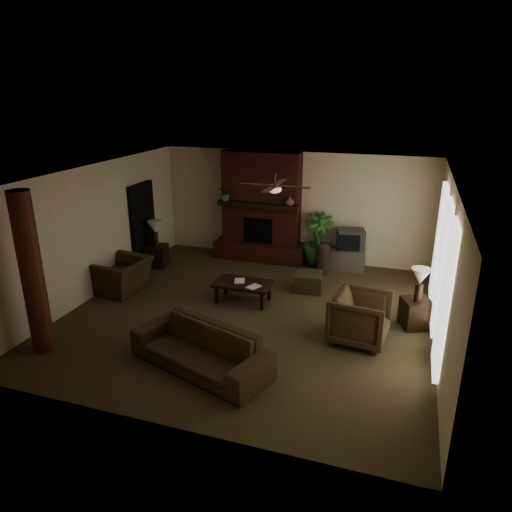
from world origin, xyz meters
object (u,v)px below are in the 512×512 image
(log_column, at_px, (32,274))
(floor_vase, at_px, (323,257))
(floor_plant, at_px, (318,251))
(side_table_left, at_px, (157,256))
(ottoman, at_px, (308,282))
(coffee_table, at_px, (243,285))
(armchair_right, at_px, (360,315))
(sofa, at_px, (200,342))
(armchair_left, at_px, (122,270))
(tv_stand, at_px, (348,259))
(side_table_right, at_px, (416,313))
(lamp_left, at_px, (155,229))
(lamp_right, at_px, (420,279))

(log_column, relative_size, floor_vase, 3.64)
(floor_plant, bearing_deg, floor_vase, -66.00)
(side_table_left, bearing_deg, ottoman, -3.98)
(coffee_table, xyz_separation_m, floor_vase, (1.30, 2.11, 0.06))
(armchair_right, distance_m, coffee_table, 2.68)
(sofa, relative_size, armchair_left, 2.11)
(sofa, bearing_deg, ottoman, 93.82)
(armchair_left, distance_m, side_table_left, 1.62)
(armchair_left, bearing_deg, tv_stand, 127.85)
(floor_plant, height_order, side_table_left, floor_plant)
(sofa, height_order, floor_vase, sofa)
(coffee_table, xyz_separation_m, ottoman, (1.18, 1.01, -0.17))
(sofa, bearing_deg, side_table_left, 146.86)
(log_column, bearing_deg, coffee_table, 48.05)
(side_table_left, bearing_deg, sofa, -52.24)
(sofa, height_order, side_table_left, sofa)
(armchair_left, relative_size, side_table_right, 2.04)
(lamp_left, relative_size, lamp_right, 1.00)
(coffee_table, height_order, floor_vase, floor_vase)
(armchair_left, xyz_separation_m, lamp_left, (-0.03, 1.56, 0.51))
(armchair_right, bearing_deg, log_column, 116.86)
(floor_plant, bearing_deg, armchair_left, -142.32)
(tv_stand, bearing_deg, ottoman, -115.59)
(floor_vase, height_order, side_table_left, floor_vase)
(tv_stand, bearing_deg, floor_vase, -139.38)
(armchair_left, bearing_deg, coffee_table, 101.65)
(floor_plant, bearing_deg, lamp_right, -48.33)
(log_column, xyz_separation_m, ottoman, (3.81, 3.93, -1.20))
(armchair_right, relative_size, tv_stand, 1.17)
(floor_plant, relative_size, lamp_right, 2.08)
(side_table_right, bearing_deg, ottoman, 155.57)
(floor_plant, height_order, side_table_right, floor_plant)
(ottoman, height_order, tv_stand, tv_stand)
(ottoman, relative_size, side_table_right, 1.09)
(armchair_right, height_order, tv_stand, armchair_right)
(armchair_right, distance_m, side_table_right, 1.31)
(armchair_left, height_order, lamp_right, lamp_right)
(armchair_left, height_order, ottoman, armchair_left)
(log_column, relative_size, lamp_left, 4.31)
(sofa, xyz_separation_m, coffee_table, (-0.20, 2.57, -0.09))
(log_column, bearing_deg, lamp_left, 91.95)
(side_table_left, bearing_deg, lamp_left, -62.56)
(sofa, relative_size, ottoman, 3.95)
(log_column, xyz_separation_m, armchair_right, (5.15, 2.02, -0.90))
(ottoman, bearing_deg, floor_vase, 83.95)
(sofa, distance_m, floor_vase, 4.81)
(floor_plant, xyz_separation_m, side_table_right, (2.40, -2.65, -0.10))
(side_table_left, height_order, side_table_right, same)
(floor_vase, distance_m, side_table_right, 3.06)
(coffee_table, height_order, floor_plant, floor_plant)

